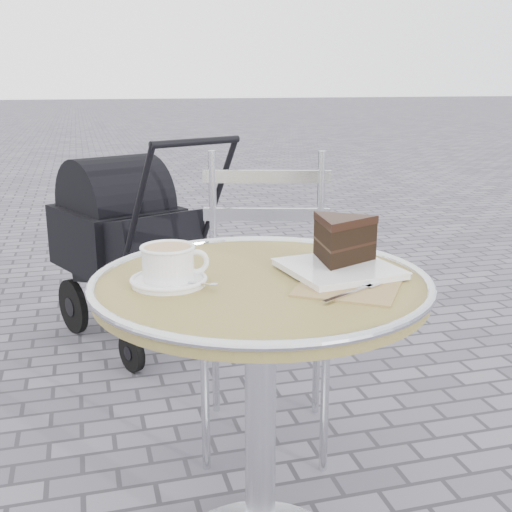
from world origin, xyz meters
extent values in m
cylinder|color=silver|center=(0.00, 0.00, 0.36)|extent=(0.07, 0.07, 0.67)
cylinder|color=tan|center=(0.00, 0.00, 0.71)|extent=(0.70, 0.70, 0.03)
torus|color=silver|center=(0.00, 0.00, 0.73)|extent=(0.72, 0.72, 0.02)
cylinder|color=white|center=(-0.19, 0.02, 0.74)|extent=(0.15, 0.15, 0.01)
cylinder|color=white|center=(-0.19, 0.02, 0.78)|extent=(0.11, 0.11, 0.07)
torus|color=white|center=(-0.13, 0.02, 0.78)|extent=(0.05, 0.02, 0.05)
cylinder|color=tan|center=(-0.19, 0.02, 0.81)|extent=(0.10, 0.10, 0.01)
cube|color=#9E7D57|center=(0.16, -0.09, 0.73)|extent=(0.27, 0.27, 0.00)
cube|color=white|center=(0.18, 0.00, 0.74)|extent=(0.25, 0.25, 0.01)
cylinder|color=silver|center=(-0.04, 0.44, 0.23)|extent=(0.02, 0.02, 0.46)
cylinder|color=silver|center=(0.29, 0.34, 0.23)|extent=(0.02, 0.02, 0.46)
cylinder|color=silver|center=(0.06, 0.78, 0.23)|extent=(0.02, 0.02, 0.46)
cylinder|color=silver|center=(0.39, 0.68, 0.23)|extent=(0.02, 0.02, 0.46)
cube|color=silver|center=(0.17, 0.56, 0.48)|extent=(0.51, 0.51, 0.02)
cube|color=black|center=(-0.14, 1.51, 0.43)|extent=(0.59, 0.70, 0.36)
cylinder|color=black|center=(0.06, 1.07, 0.92)|extent=(0.36, 0.18, 0.03)
cylinder|color=black|center=(-0.20, 1.19, 0.08)|extent=(0.10, 0.16, 0.16)
cylinder|color=black|center=(0.14, 1.34, 0.08)|extent=(0.10, 0.16, 0.16)
cylinder|color=black|center=(-0.43, 1.68, 0.13)|extent=(0.13, 0.24, 0.25)
cylinder|color=black|center=(-0.08, 1.84, 0.13)|extent=(0.13, 0.24, 0.25)
camera|label=1|loc=(-0.35, -1.24, 1.14)|focal=45.00mm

